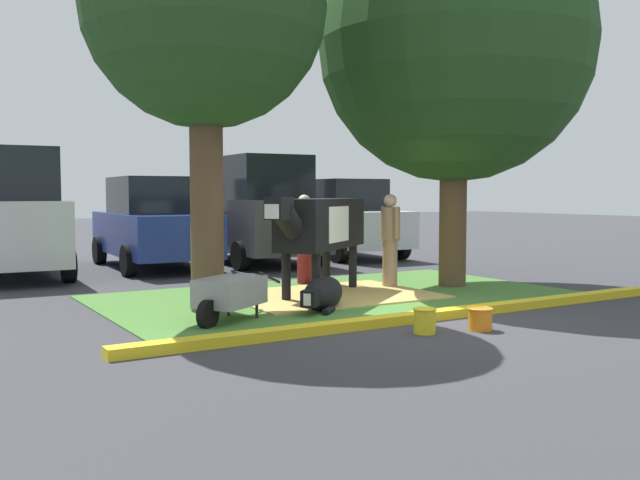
% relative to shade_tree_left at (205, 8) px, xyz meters
% --- Properties ---
extents(ground_plane, '(80.00, 80.00, 0.00)m').
position_rel_shade_tree_left_xyz_m(ground_plane, '(2.10, -1.73, -4.17)').
color(ground_plane, '#38383D').
extents(grass_island, '(7.45, 4.41, 0.02)m').
position_rel_shade_tree_left_xyz_m(grass_island, '(2.37, 0.27, -4.16)').
color(grass_island, '#477A33').
rests_on(grass_island, ground).
extents(curb_yellow, '(8.65, 0.24, 0.12)m').
position_rel_shade_tree_left_xyz_m(curb_yellow, '(2.37, -2.09, -4.11)').
color(curb_yellow, yellow).
rests_on(curb_yellow, ground).
extents(hay_bedding, '(3.24, 2.46, 0.04)m').
position_rel_shade_tree_left_xyz_m(hay_bedding, '(2.22, 0.32, -4.15)').
color(hay_bedding, tan).
rests_on(hay_bedding, ground).
extents(shade_tree_left, '(3.35, 3.35, 5.89)m').
position_rel_shade_tree_left_xyz_m(shade_tree_left, '(0.00, 0.00, 0.00)').
color(shade_tree_left, brown).
rests_on(shade_tree_left, ground).
extents(shade_tree_right, '(4.78, 4.78, 6.64)m').
position_rel_shade_tree_left_xyz_m(shade_tree_right, '(4.74, 0.23, 0.06)').
color(shade_tree_right, brown).
rests_on(shade_tree_right, ground).
extents(cow_holstein, '(2.70, 2.22, 1.62)m').
position_rel_shade_tree_left_xyz_m(cow_holstein, '(2.10, 0.46, -3.02)').
color(cow_holstein, black).
rests_on(cow_holstein, ground).
extents(calf_lying, '(1.19, 1.11, 0.48)m').
position_rel_shade_tree_left_xyz_m(calf_lying, '(1.45, -0.72, -3.94)').
color(calf_lying, black).
rests_on(calf_lying, ground).
extents(person_handler, '(0.53, 0.34, 1.64)m').
position_rel_shade_tree_left_xyz_m(person_handler, '(2.64, 1.86, -3.30)').
color(person_handler, maroon).
rests_on(person_handler, ground).
extents(person_visitor_near, '(0.34, 0.53, 1.65)m').
position_rel_shade_tree_left_xyz_m(person_visitor_near, '(3.67, 0.64, -3.29)').
color(person_visitor_near, '#9E7F5B').
rests_on(person_visitor_near, ground).
extents(wheelbarrow, '(1.49, 1.20, 0.63)m').
position_rel_shade_tree_left_xyz_m(wheelbarrow, '(-0.06, -0.87, -3.79)').
color(wheelbarrow, gray).
rests_on(wheelbarrow, ground).
extents(bucket_yellow, '(0.28, 0.28, 0.30)m').
position_rel_shade_tree_left_xyz_m(bucket_yellow, '(1.63, -2.73, -4.02)').
color(bucket_yellow, yellow).
rests_on(bucket_yellow, ground).
extents(bucket_orange, '(0.31, 0.31, 0.27)m').
position_rel_shade_tree_left_xyz_m(bucket_orange, '(2.34, -2.93, -4.03)').
color(bucket_orange, orange).
rests_on(bucket_orange, ground).
extents(suv_black, '(2.29, 4.68, 2.52)m').
position_rel_shade_tree_left_xyz_m(suv_black, '(-1.85, 5.96, -2.90)').
color(suv_black, silver).
rests_on(suv_black, ground).
extents(sedan_blue, '(2.18, 4.48, 2.02)m').
position_rel_shade_tree_left_xyz_m(sedan_blue, '(1.20, 6.08, -3.19)').
color(sedan_blue, navy).
rests_on(sedan_blue, ground).
extents(suv_dark_grey, '(2.29, 4.68, 2.52)m').
position_rel_shade_tree_left_xyz_m(suv_dark_grey, '(3.62, 5.99, -2.90)').
color(suv_dark_grey, '#3D3D42').
rests_on(suv_dark_grey, ground).
extents(hatchback_white, '(2.18, 4.48, 2.02)m').
position_rel_shade_tree_left_xyz_m(hatchback_white, '(6.26, 6.20, -3.19)').
color(hatchback_white, silver).
rests_on(hatchback_white, ground).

